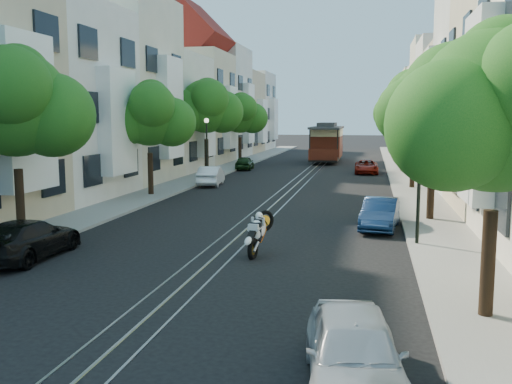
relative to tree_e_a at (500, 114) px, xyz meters
The scene contains 27 objects.
ground 32.17m from the tree_e_a, 103.17° to the left, with size 200.00×200.00×0.00m, color black.
sidewalk_east 31.33m from the tree_e_a, 90.02° to the left, with size 2.50×80.00×0.12m, color gray.
sidewalk_west 34.52m from the tree_e_a, 115.07° to the left, with size 2.50×80.00×0.12m, color gray.
rail_left 32.29m from the tree_e_a, 104.13° to the left, with size 0.06×80.00×0.02m, color gray.
rail_slot 32.16m from the tree_e_a, 103.17° to the left, with size 0.06×80.00×0.02m, color gray.
rail_right 32.04m from the tree_e_a, 102.21° to the left, with size 0.06×80.00×0.02m, color gray.
lane_line 32.16m from the tree_e_a, 103.17° to the left, with size 0.08×80.00×0.01m, color tan.
townhouses_east 31.29m from the tree_e_a, 81.53° to the left, with size 7.75×72.00×12.00m.
townhouses_west 36.38m from the tree_e_a, 121.73° to the left, with size 7.75×72.00×11.76m.
tree_e_a is the anchor object (origin of this frame).
tree_e_b 12.00m from the tree_e_a, 90.00° to the left, with size 4.93×4.08×6.68m.
tree_e_c 23.00m from the tree_e_a, 90.00° to the left, with size 4.84×3.99×6.52m.
tree_e_d 34.00m from the tree_e_a, 90.00° to the left, with size 5.01×4.16×6.85m.
tree_w_a 15.25m from the tree_e_a, 160.85° to the left, with size 4.93×4.08×6.68m.
tree_w_b 22.28m from the tree_e_a, 130.27° to the left, with size 4.72×3.87×6.27m.
tree_w_c 31.49m from the tree_e_a, 117.22° to the left, with size 5.13×4.28×7.09m.
tree_w_d 41.57m from the tree_e_a, 110.27° to the left, with size 4.84×3.99×6.52m.
lamp_east 7.26m from the tree_e_a, 97.79° to the left, with size 0.32×0.32×4.16m.
lamp_west 28.51m from the tree_e_a, 118.45° to the left, with size 0.32×0.32×4.16m.
sportbike_rider 8.47m from the tree_e_a, 141.49° to the left, with size 0.65×1.80×1.41m.
cable_car 43.87m from the tree_e_a, 98.88° to the left, with size 2.85×9.10×3.49m.
parked_car_e_near 6.01m from the tree_e_a, 125.78° to the right, with size 1.52×3.78×1.29m, color #A2A8AE.
parked_car_e_mid 10.83m from the tree_e_a, 102.21° to the left, with size 1.27×3.64×1.20m, color #0D2244.
parked_car_e_far 32.72m from the tree_e_a, 95.05° to the left, with size 1.76×3.82×1.06m, color maroon.
parked_car_w_near 13.72m from the tree_e_a, 167.14° to the left, with size 1.73×4.25×1.23m, color black.
parked_car_w_mid 26.12m from the tree_e_a, 119.14° to the left, with size 1.30×3.74×1.23m, color white.
parked_car_w_far 36.34m from the tree_e_a, 110.84° to the left, with size 1.33×3.31×1.13m, color black.
Camera 1 is at (4.69, -15.55, 4.33)m, focal length 40.00 mm.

